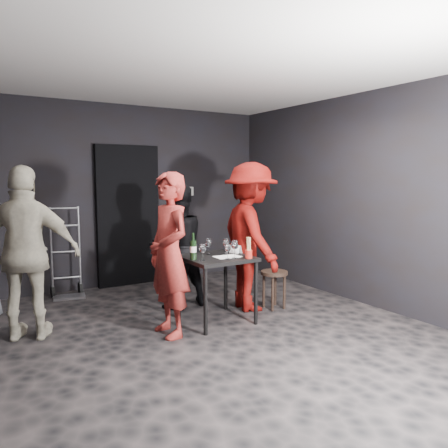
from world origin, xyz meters
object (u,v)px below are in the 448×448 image
tasting_table (216,265)px  bystander_cream (26,238)px  stool (274,279)px  server_red (169,244)px  woman_black (178,245)px  breadstick_cup (249,248)px  wine_bottle (193,249)px  hand_truck (67,281)px  man_maroon (250,221)px

tasting_table → bystander_cream: size_ratio=0.36×
stool → server_red: bearing=-174.1°
tasting_table → bystander_cream: (-1.88, 0.54, 0.38)m
woman_black → breadstick_cup: size_ratio=6.35×
bystander_cream → breadstick_cup: size_ratio=8.22×
tasting_table → wine_bottle: size_ratio=2.58×
hand_truck → server_red: bearing=-63.5°
hand_truck → tasting_table: hand_truck is taller
tasting_table → woman_black: 0.75m
stool → wine_bottle: 1.27m
stool → breadstick_cup: breadstick_cup is taller
man_maroon → wine_bottle: 0.97m
woman_black → bystander_cream: bystander_cream is taller
man_maroon → bystander_cream: size_ratio=1.06×
stool → hand_truck: bearing=137.8°
breadstick_cup → wine_bottle: bearing=156.0°
hand_truck → wine_bottle: 2.27m
man_maroon → tasting_table: bearing=117.9°
tasting_table → stool: 0.91m
tasting_table → breadstick_cup: 0.43m
hand_truck → wine_bottle: size_ratio=4.24×
stool → man_maroon: size_ratio=0.21×
bystander_cream → hand_truck: bearing=-90.6°
woman_black → breadstick_cup: bearing=104.7°
hand_truck → stool: hand_truck is taller
hand_truck → stool: bearing=-32.0°
woman_black → man_maroon: 0.95m
tasting_table → wine_bottle: bearing=-173.5°
man_maroon → bystander_cream: man_maroon is taller
woman_black → wine_bottle: size_ratio=5.47×
bystander_cream → stool: bearing=-165.6°
tasting_table → woman_black: woman_black is taller
bystander_cream → woman_black: bearing=-149.6°
breadstick_cup → hand_truck: bearing=123.4°
stool → woman_black: 1.28m
wine_bottle → breadstick_cup: bearing=-24.0°
server_red → breadstick_cup: server_red is taller
tasting_table → wine_bottle: 0.38m
man_maroon → hand_truck: bearing=55.9°
bystander_cream → server_red: bearing=177.3°
woman_black → bystander_cream: (-1.75, -0.18, 0.23)m
woman_black → breadstick_cup: 1.07m
breadstick_cup → stool: bearing=28.1°
stool → woman_black: size_ratio=0.30×
breadstick_cup → server_red: bearing=168.5°
stool → breadstick_cup: size_ratio=1.88×
hand_truck → wine_bottle: bearing=-55.0°
stool → server_red: 1.61m
wine_bottle → hand_truck: bearing=114.8°
server_red → bystander_cream: bearing=-119.4°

